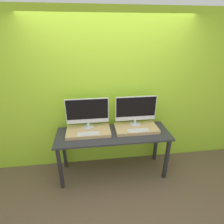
{
  "coord_description": "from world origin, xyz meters",
  "views": [
    {
      "loc": [
        -0.32,
        -2.06,
        2.24
      ],
      "look_at": [
        0.0,
        0.46,
        1.09
      ],
      "focal_mm": 28.0,
      "sensor_mm": 36.0,
      "label": 1
    }
  ],
  "objects": [
    {
      "name": "wooden_riser_left",
      "position": [
        -0.39,
        0.37,
        0.82
      ],
      "size": [
        0.69,
        0.38,
        0.05
      ],
      "color": "tan",
      "rests_on": "workbench"
    },
    {
      "name": "monitor_right",
      "position": [
        0.39,
        0.46,
        1.11
      ],
      "size": [
        0.67,
        0.18,
        0.49
      ],
      "color": "silver",
      "rests_on": "wooden_riser_right"
    },
    {
      "name": "workbench",
      "position": [
        0.0,
        0.3,
        0.7
      ],
      "size": [
        1.8,
        0.6,
        0.79
      ],
      "color": "#2D2D33",
      "rests_on": "ground_plane"
    },
    {
      "name": "ground_plane",
      "position": [
        0.0,
        0.0,
        0.0
      ],
      "size": [
        12.0,
        12.0,
        0.0
      ],
      "primitive_type": "plane",
      "color": "brown"
    },
    {
      "name": "wooden_riser_right",
      "position": [
        0.39,
        0.37,
        0.82
      ],
      "size": [
        0.69,
        0.38,
        0.05
      ],
      "color": "tan",
      "rests_on": "workbench"
    },
    {
      "name": "keyboard_right",
      "position": [
        0.39,
        0.24,
        0.85
      ],
      "size": [
        0.32,
        0.1,
        0.01
      ],
      "color": "silver",
      "rests_on": "wooden_riser_right"
    },
    {
      "name": "keyboard_left",
      "position": [
        -0.39,
        0.24,
        0.85
      ],
      "size": [
        0.32,
        0.1,
        0.01
      ],
      "color": "silver",
      "rests_on": "wooden_riser_left"
    },
    {
      "name": "monitor_left",
      "position": [
        -0.39,
        0.46,
        1.11
      ],
      "size": [
        0.67,
        0.18,
        0.49
      ],
      "color": "silver",
      "rests_on": "wooden_riser_left"
    },
    {
      "name": "wall_back",
      "position": [
        0.0,
        0.67,
        1.3
      ],
      "size": [
        8.0,
        0.04,
        2.6
      ],
      "color": "#9ED12D",
      "rests_on": "ground_plane"
    }
  ]
}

